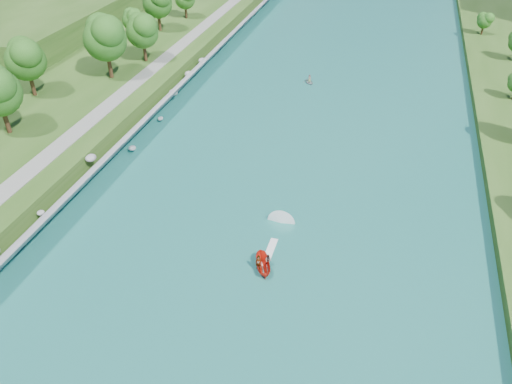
% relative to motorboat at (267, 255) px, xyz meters
% --- Properties ---
extents(ground, '(260.00, 260.00, 0.00)m').
position_rel_motorboat_xyz_m(ground, '(-1.83, -3.23, -0.75)').
color(ground, '#2D5119').
rests_on(ground, ground).
extents(river_water, '(55.00, 240.00, 0.10)m').
position_rel_motorboat_xyz_m(river_water, '(-1.83, 16.77, -0.70)').
color(river_water, '#196253').
rests_on(river_water, ground).
extents(riprap_bank, '(4.36, 236.00, 4.32)m').
position_rel_motorboat_xyz_m(riprap_bank, '(-27.71, 15.60, 1.08)').
color(riprap_bank, slate).
rests_on(riprap_bank, ground).
extents(riverside_path, '(3.00, 200.00, 0.10)m').
position_rel_motorboat_xyz_m(riverside_path, '(-34.33, 16.77, 2.80)').
color(riverside_path, gray).
rests_on(riverside_path, berm_west).
extents(motorboat, '(3.60, 18.90, 2.24)m').
position_rel_motorboat_xyz_m(motorboat, '(0.00, 0.00, 0.00)').
color(motorboat, red).
rests_on(motorboat, river_water).
extents(raft, '(3.02, 3.21, 1.69)m').
position_rel_motorboat_xyz_m(raft, '(-5.05, 51.77, -0.28)').
color(raft, gray).
rests_on(raft, river_water).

